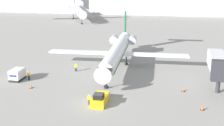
{
  "coord_description": "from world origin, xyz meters",
  "views": [
    {
      "loc": [
        10.72,
        -42.22,
        18.67
      ],
      "look_at": [
        0.0,
        11.79,
        3.29
      ],
      "focal_mm": 50.0,
      "sensor_mm": 36.0,
      "label": 1
    }
  ],
  "objects_px": {
    "worker_near_tug": "(89,99)",
    "worker_by_wing": "(76,67)",
    "traffic_cone_right": "(183,90)",
    "traffic_cone_mid": "(203,108)",
    "worker_on_apron": "(29,75)",
    "traffic_cone_left": "(31,86)",
    "jet_bridge": "(218,64)",
    "airplane_main": "(117,50)",
    "luggage_cart": "(17,75)",
    "airplane_parked_far_left": "(78,10)",
    "pushback_tug": "(100,99)"
  },
  "relations": [
    {
      "from": "luggage_cart",
      "to": "traffic_cone_right",
      "type": "bearing_deg",
      "value": -0.09
    },
    {
      "from": "airplane_main",
      "to": "jet_bridge",
      "type": "bearing_deg",
      "value": -29.5
    },
    {
      "from": "traffic_cone_right",
      "to": "luggage_cart",
      "type": "bearing_deg",
      "value": 179.91
    },
    {
      "from": "worker_near_tug",
      "to": "worker_by_wing",
      "type": "distance_m",
      "value": 17.53
    },
    {
      "from": "airplane_parked_far_left",
      "to": "worker_on_apron",
      "type": "bearing_deg",
      "value": -79.0
    },
    {
      "from": "traffic_cone_right",
      "to": "airplane_main",
      "type": "bearing_deg",
      "value": 135.73
    },
    {
      "from": "pushback_tug",
      "to": "traffic_cone_left",
      "type": "distance_m",
      "value": 13.96
    },
    {
      "from": "traffic_cone_left",
      "to": "traffic_cone_right",
      "type": "bearing_deg",
      "value": 7.73
    },
    {
      "from": "luggage_cart",
      "to": "airplane_parked_far_left",
      "type": "relative_size",
      "value": 0.09
    },
    {
      "from": "traffic_cone_mid",
      "to": "jet_bridge",
      "type": "distance_m",
      "value": 10.92
    },
    {
      "from": "worker_near_tug",
      "to": "traffic_cone_left",
      "type": "bearing_deg",
      "value": 157.02
    },
    {
      "from": "traffic_cone_right",
      "to": "traffic_cone_mid",
      "type": "height_order",
      "value": "traffic_cone_mid"
    },
    {
      "from": "airplane_main",
      "to": "worker_near_tug",
      "type": "bearing_deg",
      "value": -90.86
    },
    {
      "from": "pushback_tug",
      "to": "traffic_cone_right",
      "type": "height_order",
      "value": "pushback_tug"
    },
    {
      "from": "worker_by_wing",
      "to": "traffic_cone_right",
      "type": "distance_m",
      "value": 22.46
    },
    {
      "from": "worker_on_apron",
      "to": "airplane_parked_far_left",
      "type": "bearing_deg",
      "value": 101.0
    },
    {
      "from": "airplane_main",
      "to": "airplane_parked_far_left",
      "type": "xyz_separation_m",
      "value": [
        -30.59,
        70.5,
        0.66
      ]
    },
    {
      "from": "traffic_cone_left",
      "to": "airplane_parked_far_left",
      "type": "xyz_separation_m",
      "value": [
        -18.48,
        87.31,
        3.68
      ]
    },
    {
      "from": "luggage_cart",
      "to": "traffic_cone_mid",
      "type": "xyz_separation_m",
      "value": [
        32.72,
        -7.3,
        -0.69
      ]
    },
    {
      "from": "traffic_cone_left",
      "to": "airplane_parked_far_left",
      "type": "relative_size",
      "value": 0.02
    },
    {
      "from": "traffic_cone_left",
      "to": "airplane_parked_far_left",
      "type": "bearing_deg",
      "value": 101.95
    },
    {
      "from": "worker_by_wing",
      "to": "jet_bridge",
      "type": "distance_m",
      "value": 27.45
    },
    {
      "from": "airplane_main",
      "to": "traffic_cone_right",
      "type": "xyz_separation_m",
      "value": [
        13.65,
        -13.31,
        -3.02
      ]
    },
    {
      "from": "pushback_tug",
      "to": "worker_near_tug",
      "type": "height_order",
      "value": "pushback_tug"
    },
    {
      "from": "traffic_cone_left",
      "to": "worker_near_tug",
      "type": "bearing_deg",
      "value": -22.98
    },
    {
      "from": "traffic_cone_right",
      "to": "jet_bridge",
      "type": "xyz_separation_m",
      "value": [
        5.58,
        2.43,
        4.12
      ]
    },
    {
      "from": "airplane_main",
      "to": "pushback_tug",
      "type": "distance_m",
      "value": 21.28
    },
    {
      "from": "worker_by_wing",
      "to": "traffic_cone_left",
      "type": "relative_size",
      "value": 2.55
    },
    {
      "from": "luggage_cart",
      "to": "traffic_cone_right",
      "type": "distance_m",
      "value": 30.15
    },
    {
      "from": "worker_by_wing",
      "to": "traffic_cone_left",
      "type": "xyz_separation_m",
      "value": [
        -4.6,
        -10.99,
        -0.58
      ]
    },
    {
      "from": "pushback_tug",
      "to": "traffic_cone_mid",
      "type": "xyz_separation_m",
      "value": [
        15.06,
        0.53,
        -0.35
      ]
    },
    {
      "from": "airplane_main",
      "to": "luggage_cart",
      "type": "xyz_separation_m",
      "value": [
        -16.49,
        -13.26,
        -2.28
      ]
    },
    {
      "from": "airplane_main",
      "to": "jet_bridge",
      "type": "height_order",
      "value": "airplane_main"
    },
    {
      "from": "luggage_cart",
      "to": "worker_on_apron",
      "type": "xyz_separation_m",
      "value": [
        2.11,
        0.36,
        -0.14
      ]
    },
    {
      "from": "traffic_cone_right",
      "to": "airplane_parked_far_left",
      "type": "bearing_deg",
      "value": 117.83
    },
    {
      "from": "airplane_parked_far_left",
      "to": "traffic_cone_left",
      "type": "bearing_deg",
      "value": -78.05
    },
    {
      "from": "airplane_main",
      "to": "luggage_cart",
      "type": "relative_size",
      "value": 10.47
    },
    {
      "from": "worker_near_tug",
      "to": "airplane_parked_far_left",
      "type": "relative_size",
      "value": 0.05
    },
    {
      "from": "worker_on_apron",
      "to": "traffic_cone_right",
      "type": "xyz_separation_m",
      "value": [
        28.03,
        -0.4,
        -0.61
      ]
    },
    {
      "from": "worker_near_tug",
      "to": "airplane_main",
      "type": "bearing_deg",
      "value": 89.14
    },
    {
      "from": "worker_near_tug",
      "to": "worker_by_wing",
      "type": "bearing_deg",
      "value": 114.18
    },
    {
      "from": "luggage_cart",
      "to": "jet_bridge",
      "type": "xyz_separation_m",
      "value": [
        35.72,
        2.38,
        3.38
      ]
    },
    {
      "from": "pushback_tug",
      "to": "worker_by_wing",
      "type": "relative_size",
      "value": 2.68
    },
    {
      "from": "airplane_main",
      "to": "airplane_parked_far_left",
      "type": "relative_size",
      "value": 0.94
    },
    {
      "from": "worker_near_tug",
      "to": "traffic_cone_right",
      "type": "bearing_deg",
      "value": 31.27
    },
    {
      "from": "worker_near_tug",
      "to": "worker_by_wing",
      "type": "relative_size",
      "value": 0.96
    },
    {
      "from": "airplane_parked_far_left",
      "to": "pushback_tug",
      "type": "bearing_deg",
      "value": -70.87
    },
    {
      "from": "worker_near_tug",
      "to": "worker_on_apron",
      "type": "xyz_separation_m",
      "value": [
        -14.05,
        8.89,
        0.08
      ]
    },
    {
      "from": "traffic_cone_left",
      "to": "worker_on_apron",
      "type": "bearing_deg",
      "value": 120.23
    },
    {
      "from": "jet_bridge",
      "to": "worker_on_apron",
      "type": "bearing_deg",
      "value": -176.55
    }
  ]
}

